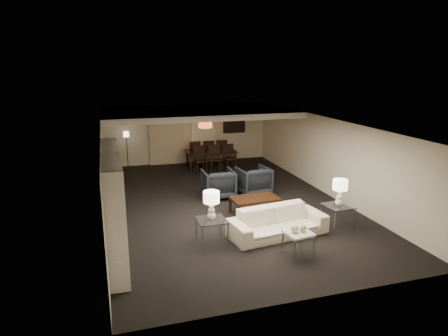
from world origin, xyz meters
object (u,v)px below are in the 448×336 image
side_table_left (212,232)px  table_lamp_right (340,193)px  chair_fr (221,151)px  side_table_right (338,217)px  armchair_left (218,184)px  chair_fl (193,153)px  coffee_table (255,205)px  armchair_right (253,181)px  table_lamp_left (211,206)px  sofa (278,222)px  chair_fm (207,152)px  marble_table (298,244)px  vase_blue (116,228)px  floor_speaker (118,206)px  chair_nm (215,159)px  chair_nr (230,158)px  television (114,196)px  floor_lamp (127,150)px  pendant_light (205,125)px  vase_amber (113,189)px  chair_nl (201,160)px  dining_table (211,159)px

side_table_left → table_lamp_right: bearing=0.0°
chair_fr → side_table_right: bearing=102.0°
armchair_left → chair_fl: 4.33m
coffee_table → chair_fl: chair_fl is taller
armchair_right → table_lamp_left: size_ratio=1.44×
sofa → chair_fm: size_ratio=2.31×
side_table_left → marble_table: (1.70, -1.10, -0.03)m
vase_blue → chair_fl: vase_blue is taller
chair_fl → chair_fm: (0.60, 0.00, 0.00)m
side_table_right → chair_fm: chair_fm is taller
side_table_right → table_lamp_right: table_lamp_right is taller
marble_table → chair_fl: size_ratio=0.53×
side_table_right → table_lamp_left: bearing=180.0°
marble_table → floor_speaker: 4.65m
armchair_left → chair_nm: size_ratio=0.94×
sofa → floor_speaker: (-3.77, 1.60, 0.25)m
armchair_right → side_table_right: size_ratio=1.49×
coffee_table → chair_fl: (-0.46, 6.03, 0.29)m
armchair_left → chair_nr: bearing=-112.6°
table_lamp_left → chair_fl: (1.24, 7.63, -0.44)m
chair_nm → chair_nr: same height
television → chair_nm: television is taller
coffee_table → armchair_left: 1.82m
armchair_right → chair_fl: (-1.06, 4.33, 0.08)m
chair_fm → table_lamp_left: bearing=72.5°
sofa → armchair_left: armchair_left is taller
side_table_left → chair_fm: 7.85m
marble_table → vase_blue: (-3.88, -0.02, 0.87)m
vase_blue → chair_nm: (4.02, 7.45, -0.62)m
armchair_left → chair_fm: 4.39m
floor_speaker → chair_fr: floor_speaker is taller
side_table_left → chair_nr: 6.79m
armchair_left → sofa: bearing=101.7°
chair_nm → chair_fr: 1.43m
chair_fm → chair_fr: size_ratio=1.00×
table_lamp_right → floor_lamp: 9.21m
sofa → table_lamp_left: bearing=172.3°
chair_fm → armchair_left: bearing=76.4°
table_lamp_left → floor_speaker: size_ratio=0.57×
side_table_right → chair_nm: bearing=103.8°
pendant_light → chair_fr: (1.01, 1.36, -1.39)m
table_lamp_right → chair_fm: size_ratio=0.65×
vase_amber → chair_nl: size_ratio=0.15×
sofa → armchair_left: size_ratio=2.45×
armchair_right → chair_nm: size_ratio=0.94×
side_table_left → marble_table: side_table_left is taller
coffee_table → side_table_right: size_ratio=2.00×
side_table_left → chair_nm: bearing=73.7°
television → dining_table: (3.99, 5.84, -0.68)m
armchair_right → side_table_left: size_ratio=1.49×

